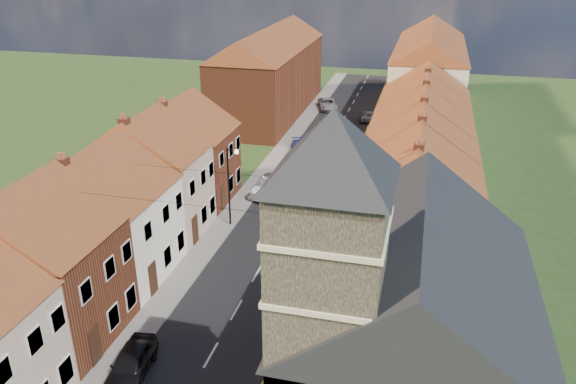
# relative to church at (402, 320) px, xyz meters

# --- Properties ---
(road) EXTENTS (7.00, 90.00, 0.02)m
(road) POSITION_rel_church_xyz_m (-9.36, 26.68, -5.87)
(road) COLOR black
(road) RESTS_ON ground
(pavement_left) EXTENTS (1.80, 90.00, 0.12)m
(pavement_left) POSITION_rel_church_xyz_m (-13.76, 26.68, -5.82)
(pavement_left) COLOR slate
(pavement_left) RESTS_ON ground
(pavement_right) EXTENTS (1.80, 90.00, 0.12)m
(pavement_right) POSITION_rel_church_xyz_m (-4.96, 26.68, -5.82)
(pavement_right) COLOR slate
(pavement_right) RESTS_ON ground
(church) EXTENTS (11.25, 14.25, 15.20)m
(church) POSITION_rel_church_xyz_m (0.00, 0.00, 0.00)
(church) COLOR #2C271E
(church) RESTS_ON ground
(cottage_r_tudor) EXTENTS (8.30, 5.20, 9.00)m
(cottage_r_tudor) POSITION_rel_church_xyz_m (-0.09, 9.37, -1.41)
(cottage_r_tudor) COLOR #F0EACA
(cottage_r_tudor) RESTS_ON ground
(cottage_r_white_near) EXTENTS (8.30, 6.00, 9.00)m
(cottage_r_white_near) POSITION_rel_church_xyz_m (-0.06, 14.77, -1.40)
(cottage_r_white_near) COLOR beige
(cottage_r_white_near) RESTS_ON ground
(cottage_r_cream_mid) EXTENTS (8.30, 5.20, 9.00)m
(cottage_r_cream_mid) POSITION_rel_church_xyz_m (-0.06, 20.17, -1.40)
(cottage_r_cream_mid) COLOR #F0EACA
(cottage_r_cream_mid) RESTS_ON ground
(cottage_r_pink) EXTENTS (8.30, 6.00, 9.00)m
(cottage_r_pink) POSITION_rel_church_xyz_m (-0.06, 25.57, -1.40)
(cottage_r_pink) COLOR beige
(cottage_r_pink) RESTS_ON ground
(cottage_r_white_far) EXTENTS (8.30, 5.20, 9.00)m
(cottage_r_white_far) POSITION_rel_church_xyz_m (-0.06, 30.97, -1.40)
(cottage_r_white_far) COLOR #F0EACA
(cottage_r_white_far) RESTS_ON ground
(cottage_r_cream_far) EXTENTS (8.30, 6.00, 9.00)m
(cottage_r_cream_far) POSITION_rel_church_xyz_m (-0.06, 36.37, -1.40)
(cottage_r_cream_far) COLOR #F0EACA
(cottage_r_cream_far) RESTS_ON ground
(cottage_l_cream) EXTENTS (8.30, 6.30, 9.10)m
(cottage_l_cream) POSITION_rel_church_xyz_m (-18.66, 2.22, -1.35)
(cottage_l_cream) COLOR brown
(cottage_l_cream) RESTS_ON ground
(cottage_l_white) EXTENTS (8.30, 6.90, 8.80)m
(cottage_l_white) POSITION_rel_church_xyz_m (-18.66, 8.62, -1.51)
(cottage_l_white) COLOR white
(cottage_l_white) RESTS_ON ground
(cottage_l_brick_mid) EXTENTS (8.30, 5.70, 9.10)m
(cottage_l_brick_mid) POSITION_rel_church_xyz_m (-18.66, 14.72, -1.35)
(cottage_l_brick_mid) COLOR beige
(cottage_l_brick_mid) RESTS_ON ground
(cottage_l_pink) EXTENTS (8.30, 6.30, 8.80)m
(cottage_l_pink) POSITION_rel_church_xyz_m (-18.66, 20.52, -1.51)
(cottage_l_pink) COLOR brown
(cottage_l_pink) RESTS_ON ground
(block_right_far) EXTENTS (8.30, 24.20, 10.50)m
(block_right_far) POSITION_rel_church_xyz_m (-0.06, 51.68, -0.58)
(block_right_far) COLOR #F0EACA
(block_right_far) RESTS_ON ground
(block_left_far) EXTENTS (8.30, 24.20, 10.50)m
(block_left_far) POSITION_rel_church_xyz_m (-18.66, 46.68, -0.58)
(block_left_far) COLOR brown
(block_left_far) RESTS_ON ground
(lamppost) EXTENTS (0.88, 0.15, 6.00)m
(lamppost) POSITION_rel_church_xyz_m (-13.17, 16.68, -2.34)
(lamppost) COLOR black
(lamppost) RESTS_ON pavement_left
(car_near) EXTENTS (2.20, 4.31, 1.41)m
(car_near) POSITION_rel_church_xyz_m (-12.56, 0.37, -5.17)
(car_near) COLOR black
(car_near) RESTS_ON ground
(car_mid) EXTENTS (2.62, 4.78, 1.49)m
(car_mid) POSITION_rel_church_xyz_m (-11.98, 22.89, -5.13)
(car_mid) COLOR #989B9F
(car_mid) RESTS_ON ground
(car_far) EXTENTS (2.61, 4.38, 1.19)m
(car_far) POSITION_rel_church_xyz_m (-11.83, 33.06, -5.28)
(car_far) COLOR navy
(car_far) RESTS_ON ground
(car_distant) EXTENTS (3.40, 5.06, 1.29)m
(car_distant) POSITION_rel_church_xyz_m (-12.13, 50.36, -5.23)
(car_distant) COLOR #ADAFB5
(car_distant) RESTS_ON ground
(pedestrian_right) EXTENTS (1.11, 0.99, 1.90)m
(pedestrian_right) POSITION_rel_church_xyz_m (-4.62, 16.11, -4.80)
(pedestrian_right) COLOR black
(pedestrian_right) RESTS_ON pavement_right
(car_distant_b) EXTENTS (2.10, 4.18, 1.13)m
(car_distant_b) POSITION_rel_church_xyz_m (-6.34, 46.68, -5.31)
(car_distant_b) COLOR #96999D
(car_distant_b) RESTS_ON ground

